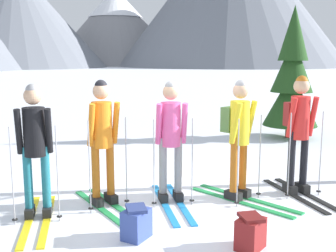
{
  "coord_description": "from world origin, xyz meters",
  "views": [
    {
      "loc": [
        -1.18,
        -5.47,
        2.08
      ],
      "look_at": [
        0.15,
        0.5,
        1.05
      ],
      "focal_mm": 44.72,
      "sensor_mm": 36.0,
      "label": 1
    }
  ],
  "objects_px": {
    "skier_in_red": "(299,127)",
    "backpack_on_snow_beside": "(136,223)",
    "skier_in_yellow": "(239,133)",
    "backpack_on_snow_front": "(251,232)",
    "skier_in_black": "(35,146)",
    "skier_in_orange": "(103,137)",
    "pine_tree_near": "(292,78)",
    "skier_in_pink": "(171,137)"
  },
  "relations": [
    {
      "from": "skier_in_black",
      "to": "backpack_on_snow_front",
      "type": "relative_size",
      "value": 4.39
    },
    {
      "from": "skier_in_black",
      "to": "skier_in_yellow",
      "type": "bearing_deg",
      "value": 2.43
    },
    {
      "from": "pine_tree_near",
      "to": "skier_in_red",
      "type": "bearing_deg",
      "value": -117.27
    },
    {
      "from": "backpack_on_snow_beside",
      "to": "skier_in_orange",
      "type": "bearing_deg",
      "value": 103.73
    },
    {
      "from": "skier_in_red",
      "to": "backpack_on_snow_beside",
      "type": "bearing_deg",
      "value": -157.78
    },
    {
      "from": "skier_in_black",
      "to": "backpack_on_snow_beside",
      "type": "bearing_deg",
      "value": -37.92
    },
    {
      "from": "skier_in_pink",
      "to": "skier_in_red",
      "type": "xyz_separation_m",
      "value": [
        1.96,
        -0.04,
        0.07
      ]
    },
    {
      "from": "skier_in_orange",
      "to": "skier_in_pink",
      "type": "relative_size",
      "value": 1.01
    },
    {
      "from": "skier_in_black",
      "to": "skier_in_red",
      "type": "xyz_separation_m",
      "value": [
        3.77,
        0.17,
        0.07
      ]
    },
    {
      "from": "skier_in_orange",
      "to": "skier_in_yellow",
      "type": "distance_m",
      "value": 1.93
    },
    {
      "from": "skier_in_black",
      "to": "skier_in_yellow",
      "type": "relative_size",
      "value": 1.0
    },
    {
      "from": "skier_in_pink",
      "to": "pine_tree_near",
      "type": "bearing_deg",
      "value": 44.75
    },
    {
      "from": "skier_in_yellow",
      "to": "pine_tree_near",
      "type": "relative_size",
      "value": 0.53
    },
    {
      "from": "pine_tree_near",
      "to": "backpack_on_snow_front",
      "type": "relative_size",
      "value": 8.3
    },
    {
      "from": "skier_in_orange",
      "to": "pine_tree_near",
      "type": "distance_m",
      "value": 6.38
    },
    {
      "from": "skier_in_black",
      "to": "skier_in_orange",
      "type": "relative_size",
      "value": 0.99
    },
    {
      "from": "skier_in_black",
      "to": "pine_tree_near",
      "type": "xyz_separation_m",
      "value": [
        5.85,
        4.22,
        0.56
      ]
    },
    {
      "from": "backpack_on_snow_front",
      "to": "skier_in_yellow",
      "type": "bearing_deg",
      "value": 73.25
    },
    {
      "from": "skier_in_pink",
      "to": "skier_in_red",
      "type": "relative_size",
      "value": 0.97
    },
    {
      "from": "skier_in_pink",
      "to": "skier_in_yellow",
      "type": "xyz_separation_m",
      "value": [
        0.98,
        -0.09,
        0.03
      ]
    },
    {
      "from": "skier_in_pink",
      "to": "pine_tree_near",
      "type": "height_order",
      "value": "pine_tree_near"
    },
    {
      "from": "skier_in_red",
      "to": "backpack_on_snow_beside",
      "type": "distance_m",
      "value": 2.95
    },
    {
      "from": "pine_tree_near",
      "to": "skier_in_orange",
      "type": "bearing_deg",
      "value": -141.73
    },
    {
      "from": "skier_in_black",
      "to": "skier_in_red",
      "type": "relative_size",
      "value": 0.98
    },
    {
      "from": "skier_in_black",
      "to": "backpack_on_snow_beside",
      "type": "distance_m",
      "value": 1.65
    },
    {
      "from": "skier_in_orange",
      "to": "pine_tree_near",
      "type": "bearing_deg",
      "value": 38.27
    },
    {
      "from": "skier_in_yellow",
      "to": "skier_in_orange",
      "type": "bearing_deg",
      "value": 175.2
    },
    {
      "from": "skier_in_black",
      "to": "backpack_on_snow_front",
      "type": "distance_m",
      "value": 2.83
    },
    {
      "from": "skier_in_orange",
      "to": "pine_tree_near",
      "type": "xyz_separation_m",
      "value": [
        4.99,
        3.94,
        0.54
      ]
    },
    {
      "from": "skier_in_orange",
      "to": "backpack_on_snow_front",
      "type": "xyz_separation_m",
      "value": [
        1.46,
        -1.71,
        -0.79
      ]
    },
    {
      "from": "pine_tree_near",
      "to": "backpack_on_snow_front",
      "type": "distance_m",
      "value": 6.79
    },
    {
      "from": "skier_in_orange",
      "to": "skier_in_pink",
      "type": "xyz_separation_m",
      "value": [
        0.95,
        -0.07,
        -0.02
      ]
    },
    {
      "from": "skier_in_pink",
      "to": "skier_in_yellow",
      "type": "relative_size",
      "value": 1.0
    },
    {
      "from": "skier_in_yellow",
      "to": "pine_tree_near",
      "type": "bearing_deg",
      "value": 53.23
    },
    {
      "from": "backpack_on_snow_front",
      "to": "backpack_on_snow_beside",
      "type": "distance_m",
      "value": 1.29
    },
    {
      "from": "skier_in_orange",
      "to": "backpack_on_snow_beside",
      "type": "xyz_separation_m",
      "value": [
        0.29,
        -1.18,
        -0.79
      ]
    },
    {
      "from": "skier_in_yellow",
      "to": "backpack_on_snow_front",
      "type": "distance_m",
      "value": 1.8
    },
    {
      "from": "backpack_on_snow_front",
      "to": "skier_in_pink",
      "type": "bearing_deg",
      "value": 107.48
    },
    {
      "from": "skier_in_pink",
      "to": "backpack_on_snow_front",
      "type": "height_order",
      "value": "skier_in_pink"
    },
    {
      "from": "skier_in_black",
      "to": "backpack_on_snow_front",
      "type": "height_order",
      "value": "skier_in_black"
    },
    {
      "from": "skier_in_orange",
      "to": "backpack_on_snow_beside",
      "type": "bearing_deg",
      "value": -76.27
    },
    {
      "from": "backpack_on_snow_front",
      "to": "backpack_on_snow_beside",
      "type": "relative_size",
      "value": 1.0
    }
  ]
}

